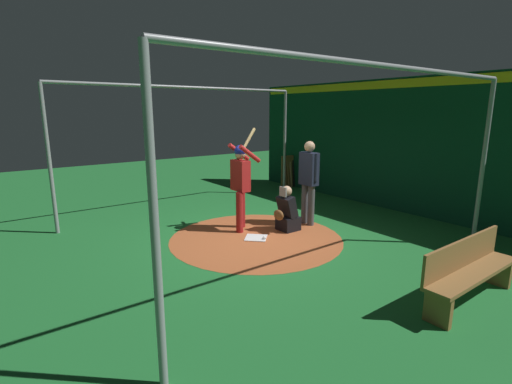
# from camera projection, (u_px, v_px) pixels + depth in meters

# --- Properties ---
(ground_plane) EXTENTS (25.48, 25.48, 0.00)m
(ground_plane) POSITION_uv_depth(u_px,v_px,m) (256.00, 238.00, 7.44)
(ground_plane) COLOR #1E6B2D
(dirt_circle) EXTENTS (3.43, 3.43, 0.01)m
(dirt_circle) POSITION_uv_depth(u_px,v_px,m) (256.00, 238.00, 7.44)
(dirt_circle) COLOR #AD562D
(dirt_circle) RESTS_ON ground
(home_plate) EXTENTS (0.59, 0.59, 0.01)m
(home_plate) POSITION_uv_depth(u_px,v_px,m) (256.00, 238.00, 7.44)
(home_plate) COLOR white
(home_plate) RESTS_ON dirt_circle
(batter) EXTENTS (0.68, 0.49, 2.15)m
(batter) POSITION_uv_depth(u_px,v_px,m) (241.00, 179.00, 7.77)
(batter) COLOR maroon
(batter) RESTS_ON ground
(catcher) EXTENTS (0.58, 0.40, 0.97)m
(catcher) POSITION_uv_depth(u_px,v_px,m) (287.00, 213.00, 7.86)
(catcher) COLOR black
(catcher) RESTS_ON ground
(umpire) EXTENTS (0.23, 0.49, 1.86)m
(umpire) POSITION_uv_depth(u_px,v_px,m) (309.00, 178.00, 8.16)
(umpire) COLOR #4C4C51
(umpire) RESTS_ON ground
(back_wall) EXTENTS (0.22, 9.48, 3.29)m
(back_wall) POSITION_uv_depth(u_px,v_px,m) (387.00, 144.00, 9.55)
(back_wall) COLOR #0C3D26
(back_wall) RESTS_ON ground
(cage_frame) EXTENTS (6.33, 5.58, 3.08)m
(cage_frame) POSITION_uv_depth(u_px,v_px,m) (256.00, 127.00, 6.97)
(cage_frame) COLOR gray
(cage_frame) RESTS_ON ground
(bat_rack) EXTENTS (0.70, 0.20, 1.05)m
(bat_rack) POSITION_uv_depth(u_px,v_px,m) (290.00, 172.00, 12.35)
(bat_rack) COLOR olive
(bat_rack) RESTS_ON ground
(bench) EXTENTS (1.96, 0.36, 0.85)m
(bench) POSITION_uv_depth(u_px,v_px,m) (469.00, 269.00, 4.90)
(bench) COLOR olive
(bench) RESTS_ON ground
(baseball_0) EXTENTS (0.07, 0.07, 0.07)m
(baseball_0) POSITION_uv_depth(u_px,v_px,m) (264.00, 238.00, 7.34)
(baseball_0) COLOR white
(baseball_0) RESTS_ON dirt_circle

